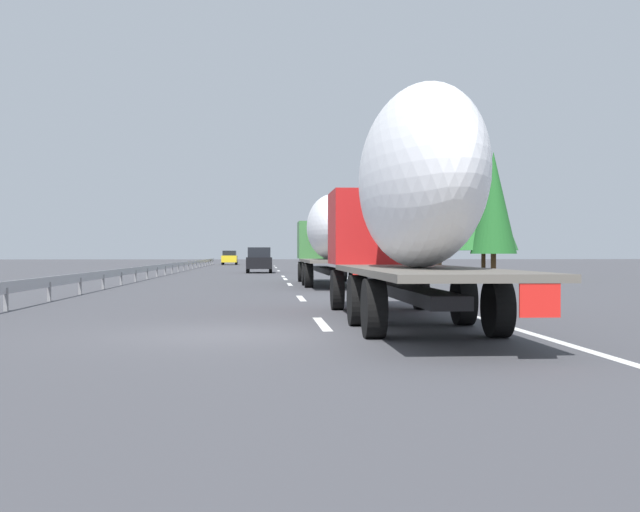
{
  "coord_description": "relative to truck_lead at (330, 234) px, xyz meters",
  "views": [
    {
      "loc": [
        -14.53,
        -0.59,
        1.49
      ],
      "look_at": [
        15.47,
        -2.71,
        1.37
      ],
      "focal_mm": 44.48,
      "sensor_mm": 36.0,
      "label": 1
    }
  ],
  "objects": [
    {
      "name": "truck_trailing",
      "position": [
        -19.97,
        0.0,
        0.26
      ],
      "size": [
        12.64,
        2.55,
        4.72
      ],
      "color": "#B21919",
      "rests_on": "ground_plane"
    },
    {
      "name": "lane_stripe_1",
      "position": [
        -10.39,
        1.8,
        -2.36
      ],
      "size": [
        3.2,
        0.2,
        0.01
      ],
      "primitive_type": "cube",
      "color": "white",
      "rests_on": "ground_plane"
    },
    {
      "name": "lane_stripe_6",
      "position": [
        43.44,
        1.8,
        -2.36
      ],
      "size": [
        3.2,
        0.2,
        0.01
      ],
      "primitive_type": "cube",
      "color": "white",
      "rests_on": "ground_plane"
    },
    {
      "name": "ground_plane",
      "position": [
        18.28,
        3.6,
        -2.37
      ],
      "size": [
        260.0,
        260.0,
        0.0
      ],
      "primitive_type": "plane",
      "color": "#424247"
    },
    {
      "name": "lane_stripe_2",
      "position": [
        1.18,
        1.8,
        -2.36
      ],
      "size": [
        3.2,
        0.2,
        0.01
      ],
      "primitive_type": "cube",
      "color": "white",
      "rests_on": "ground_plane"
    },
    {
      "name": "tree_2",
      "position": [
        8.37,
        -9.56,
        1.81
      ],
      "size": [
        3.93,
        3.93,
        6.72
      ],
      "color": "#472D19",
      "rests_on": "ground_plane"
    },
    {
      "name": "car_yellow_coupe",
      "position": [
        63.13,
        7.29,
        -1.46
      ],
      "size": [
        4.12,
        1.88,
        1.77
      ],
      "color": "gold",
      "rests_on": "ground_plane"
    },
    {
      "name": "road_sign",
      "position": [
        24.07,
        -3.1,
        -0.28
      ],
      "size": [
        0.1,
        0.9,
        3.01
      ],
      "color": "gray",
      "rests_on": "ground_plane"
    },
    {
      "name": "lane_stripe_4",
      "position": [
        13.76,
        1.8,
        -2.36
      ],
      "size": [
        3.2,
        0.2,
        0.01
      ],
      "primitive_type": "cube",
      "color": "white",
      "rests_on": "ground_plane"
    },
    {
      "name": "guardrail_median",
      "position": [
        21.28,
        9.6,
        -1.79
      ],
      "size": [
        94.0,
        0.1,
        0.76
      ],
      "color": "#9EA0A5",
      "rests_on": "ground_plane"
    },
    {
      "name": "tree_1",
      "position": [
        6.89,
        -9.7,
        1.89
      ],
      "size": [
        2.55,
        2.55,
        7.09
      ],
      "color": "#472D19",
      "rests_on": "ground_plane"
    },
    {
      "name": "lane_stripe_7",
      "position": [
        53.66,
        1.8,
        -2.36
      ],
      "size": [
        3.2,
        0.2,
        0.01
      ],
      "primitive_type": "cube",
      "color": "white",
      "rests_on": "ground_plane"
    },
    {
      "name": "car_black_suv",
      "position": [
        22.95,
        3.36,
        -1.42
      ],
      "size": [
        4.17,
        1.9,
        1.89
      ],
      "color": "black",
      "rests_on": "ground_plane"
    },
    {
      "name": "lane_stripe_5",
      "position": [
        29.47,
        1.8,
        -2.36
      ],
      "size": [
        3.2,
        0.2,
        0.01
      ],
      "primitive_type": "cube",
      "color": "white",
      "rests_on": "ground_plane"
    },
    {
      "name": "lane_stripe_3",
      "position": [
        8.76,
        1.8,
        -2.36
      ],
      "size": [
        3.2,
        0.2,
        0.01
      ],
      "primitive_type": "cube",
      "color": "white",
      "rests_on": "ground_plane"
    },
    {
      "name": "edge_line_right",
      "position": [
        23.28,
        -1.9,
        -2.36
      ],
      "size": [
        110.0,
        0.2,
        0.01
      ],
      "primitive_type": "cube",
      "color": "white",
      "rests_on": "ground_plane"
    },
    {
      "name": "tree_0",
      "position": [
        16.86,
        -8.87,
        2.46
      ],
      "size": [
        3.63,
        3.63,
        7.72
      ],
      "color": "#472D19",
      "rests_on": "ground_plane"
    },
    {
      "name": "truck_lead",
      "position": [
        0.0,
        0.0,
        0.0
      ],
      "size": [
        12.96,
        2.55,
        4.09
      ],
      "color": "#387038",
      "rests_on": "ground_plane"
    },
    {
      "name": "lane_stripe_0",
      "position": [
        -19.72,
        1.8,
        -2.36
      ],
      "size": [
        3.2,
        0.2,
        0.01
      ],
      "primitive_type": "cube",
      "color": "white",
      "rests_on": "ground_plane"
    }
  ]
}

